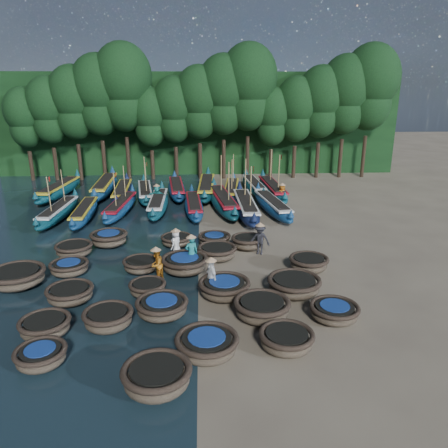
{
  "coord_description": "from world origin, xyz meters",
  "views": [
    {
      "loc": [
        0.24,
        -22.18,
        9.05
      ],
      "look_at": [
        1.47,
        1.52,
        1.3
      ],
      "focal_mm": 35.0,
      "sensor_mm": 36.0,
      "label": 1
    }
  ],
  "objects_px": {
    "long_boat_14": "(207,188)",
    "fisherman_1": "(191,251)",
    "long_boat_1": "(58,212)",
    "long_boat_11": "(122,192)",
    "long_boat_13": "(177,189)",
    "coracle_23": "(214,239)",
    "coracle_6": "(108,318)",
    "coracle_21": "(109,238)",
    "coracle_3": "(207,344)",
    "long_boat_3": "(121,207)",
    "long_boat_8": "(272,206)",
    "coracle_7": "(162,307)",
    "coracle_16": "(141,264)",
    "long_boat_9": "(59,190)",
    "coracle_1": "(41,356)",
    "fisherman_4": "(211,275)",
    "coracle_4": "(286,339)",
    "long_boat_4": "(158,203)",
    "coracle_12": "(148,288)",
    "coracle_14": "(294,285)",
    "coracle_22": "(176,240)",
    "fisherman_3": "(260,239)",
    "coracle_24": "(248,242)",
    "coracle_11": "(70,294)",
    "coracle_19": "(309,263)",
    "long_boat_15": "(231,190)",
    "coracle_5": "(45,326)",
    "coracle_9": "(334,311)",
    "fisherman_2": "(156,264)",
    "long_boat_7": "(246,207)",
    "long_boat_12": "(145,193)",
    "coracle_17": "(185,264)",
    "coracle_15": "(69,267)",
    "long_boat_5": "(194,206)",
    "long_boat_16": "(254,186)",
    "long_boat_10": "(105,186)",
    "coracle_2": "(157,377)",
    "fisherman_6": "(282,194)",
    "coracle_20": "(74,249)",
    "coracle_18": "(217,252)",
    "long_boat_6": "(223,202)",
    "coracle_8": "(262,308)",
    "fisherman_0": "(176,242)",
    "long_boat_2": "(84,212)"
  },
  "relations": [
    {
      "from": "long_boat_14",
      "to": "fisherman_1",
      "type": "xyz_separation_m",
      "value": [
        -0.96,
        -15.33,
        0.37
      ]
    },
    {
      "from": "long_boat_1",
      "to": "long_boat_11",
      "type": "height_order",
      "value": "long_boat_1"
    },
    {
      "from": "long_boat_13",
      "to": "coracle_23",
      "type": "bearing_deg",
      "value": -82.75
    },
    {
      "from": "coracle_6",
      "to": "coracle_21",
      "type": "bearing_deg",
      "value": 100.93
    },
    {
      "from": "coracle_3",
      "to": "long_boat_3",
      "type": "distance_m",
      "value": 18.44
    },
    {
      "from": "long_boat_8",
      "to": "fisherman_1",
      "type": "xyz_separation_m",
      "value": [
        -5.64,
        -9.75,
        0.43
      ]
    },
    {
      "from": "long_boat_3",
      "to": "long_boat_11",
      "type": "distance_m",
      "value": 4.39
    },
    {
      "from": "coracle_23",
      "to": "long_boat_11",
      "type": "bearing_deg",
      "value": 122.71
    },
    {
      "from": "long_boat_14",
      "to": "coracle_7",
      "type": "bearing_deg",
      "value": -93.07
    },
    {
      "from": "coracle_16",
      "to": "long_boat_9",
      "type": "bearing_deg",
      "value": 119.23
    },
    {
      "from": "coracle_16",
      "to": "coracle_1",
      "type": "bearing_deg",
      "value": -107.41
    },
    {
      "from": "coracle_3",
      "to": "fisherman_4",
      "type": "distance_m",
      "value": 4.78
    },
    {
      "from": "coracle_4",
      "to": "long_boat_4",
      "type": "height_order",
      "value": "long_boat_4"
    },
    {
      "from": "long_boat_8",
      "to": "long_boat_14",
      "type": "xyz_separation_m",
      "value": [
        -4.69,
        5.58,
        0.07
      ]
    },
    {
      "from": "coracle_1",
      "to": "coracle_12",
      "type": "height_order",
      "value": "coracle_1"
    },
    {
      "from": "coracle_14",
      "to": "long_boat_11",
      "type": "distance_m",
      "value": 20.34
    },
    {
      "from": "coracle_22",
      "to": "fisherman_3",
      "type": "distance_m",
      "value": 4.9
    },
    {
      "from": "coracle_24",
      "to": "fisherman_3",
      "type": "relative_size",
      "value": 0.97
    },
    {
      "from": "coracle_11",
      "to": "coracle_19",
      "type": "distance_m",
      "value": 11.34
    },
    {
      "from": "long_boat_15",
      "to": "coracle_5",
      "type": "bearing_deg",
      "value": -105.63
    },
    {
      "from": "long_boat_1",
      "to": "fisherman_4",
      "type": "height_order",
      "value": "long_boat_1"
    },
    {
      "from": "coracle_9",
      "to": "fisherman_2",
      "type": "height_order",
      "value": "fisherman_2"
    },
    {
      "from": "coracle_6",
      "to": "long_boat_7",
      "type": "height_order",
      "value": "long_boat_7"
    },
    {
      "from": "long_boat_12",
      "to": "fisherman_2",
      "type": "distance_m",
      "value": 15.69
    },
    {
      "from": "coracle_17",
      "to": "fisherman_4",
      "type": "relative_size",
      "value": 1.3
    },
    {
      "from": "coracle_22",
      "to": "fisherman_4",
      "type": "relative_size",
      "value": 1.17
    },
    {
      "from": "coracle_15",
      "to": "long_boat_5",
      "type": "distance_m",
      "value": 12.01
    },
    {
      "from": "coracle_19",
      "to": "fisherman_4",
      "type": "xyz_separation_m",
      "value": [
        -4.93,
        -2.12,
        0.45
      ]
    },
    {
      "from": "long_boat_9",
      "to": "long_boat_16",
      "type": "relative_size",
      "value": 1.11
    },
    {
      "from": "long_boat_8",
      "to": "long_boat_5",
      "type": "bearing_deg",
      "value": 167.98
    },
    {
      "from": "coracle_19",
      "to": "long_boat_12",
      "type": "bearing_deg",
      "value": 123.82
    },
    {
      "from": "coracle_1",
      "to": "coracle_21",
      "type": "bearing_deg",
      "value": 89.78
    },
    {
      "from": "coracle_7",
      "to": "long_boat_10",
      "type": "height_order",
      "value": "long_boat_10"
    },
    {
      "from": "coracle_2",
      "to": "coracle_17",
      "type": "distance_m",
      "value": 8.72
    },
    {
      "from": "fisherman_6",
      "to": "coracle_20",
      "type": "bearing_deg",
      "value": -173.57
    },
    {
      "from": "coracle_9",
      "to": "long_boat_14",
      "type": "height_order",
      "value": "long_boat_14"
    },
    {
      "from": "coracle_18",
      "to": "long_boat_8",
      "type": "xyz_separation_m",
      "value": [
        4.31,
        8.52,
        0.12
      ]
    },
    {
      "from": "coracle_21",
      "to": "long_boat_12",
      "type": "distance_m",
      "value": 10.75
    },
    {
      "from": "long_boat_5",
      "to": "coracle_17",
      "type": "bearing_deg",
      "value": -95.28
    },
    {
      "from": "long_boat_6",
      "to": "coracle_19",
      "type": "bearing_deg",
      "value": -79.19
    },
    {
      "from": "coracle_2",
      "to": "coracle_8",
      "type": "bearing_deg",
      "value": 47.01
    },
    {
      "from": "fisherman_0",
      "to": "fisherman_4",
      "type": "relative_size",
      "value": 0.95
    },
    {
      "from": "coracle_22",
      "to": "coracle_24",
      "type": "relative_size",
      "value": 1.14
    },
    {
      "from": "coracle_14",
      "to": "long_boat_2",
      "type": "relative_size",
      "value": 0.35
    },
    {
      "from": "coracle_4",
      "to": "long_boat_10",
      "type": "relative_size",
      "value": 0.22
    },
    {
      "from": "long_boat_1",
      "to": "coracle_1",
      "type": "bearing_deg",
      "value": -71.93
    },
    {
      "from": "coracle_23",
      "to": "fisherman_3",
      "type": "height_order",
      "value": "fisherman_3"
    },
    {
      "from": "coracle_6",
      "to": "fisherman_6",
      "type": "distance_m",
      "value": 19.93
    },
    {
      "from": "coracle_19",
      "to": "coracle_20",
      "type": "distance_m",
      "value": 12.53
    },
    {
      "from": "coracle_1",
      "to": "coracle_7",
      "type": "xyz_separation_m",
      "value": [
        3.76,
        3.05,
        0.04
      ]
    }
  ]
}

